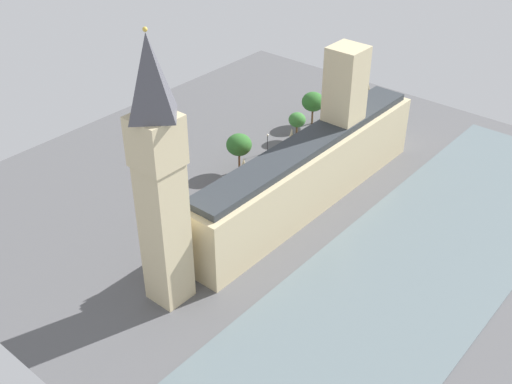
# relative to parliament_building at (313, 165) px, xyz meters

# --- Properties ---
(ground_plane) EXTENTS (144.86, 144.86, 0.00)m
(ground_plane) POSITION_rel_parliament_building_xyz_m (1.99, 1.80, -9.66)
(ground_plane) COLOR #565659
(river_thames) EXTENTS (36.57, 130.38, 0.25)m
(river_thames) POSITION_rel_parliament_building_xyz_m (-31.69, 1.80, -9.54)
(river_thames) COLOR slate
(river_thames) RESTS_ON ground
(parliament_building) EXTENTS (11.27, 74.86, 35.26)m
(parliament_building) POSITION_rel_parliament_building_xyz_m (0.00, 0.00, 0.00)
(parliament_building) COLOR #CCBA8E
(parliament_building) RESTS_ON ground
(clock_tower) EXTENTS (7.90, 7.90, 54.07)m
(clock_tower) POSITION_rel_parliament_building_xyz_m (1.02, 45.47, 18.30)
(clock_tower) COLOR #CCBA8E
(clock_tower) RESTS_ON ground
(car_white_opposite_hall) EXTENTS (2.14, 4.42, 1.74)m
(car_white_opposite_hall) POSITION_rel_parliament_building_xyz_m (13.09, -23.86, -8.78)
(car_white_opposite_hall) COLOR silver
(car_white_opposite_hall) RESTS_ON ground
(car_silver_trailing) EXTENTS (2.06, 4.15, 1.74)m
(car_silver_trailing) POSITION_rel_parliament_building_xyz_m (14.92, -13.65, -8.78)
(car_silver_trailing) COLOR #B7B7BC
(car_silver_trailing) RESTS_ON ground
(double_decker_bus_leading) EXTENTS (2.81, 10.54, 4.75)m
(double_decker_bus_leading) POSITION_rel_parliament_building_xyz_m (11.68, 0.12, -7.03)
(double_decker_bus_leading) COLOR red
(double_decker_bus_leading) RESTS_ON ground
(double_decker_bus_corner) EXTENTS (2.92, 10.57, 4.75)m
(double_decker_bus_corner) POSITION_rel_parliament_building_xyz_m (13.15, 16.57, -7.03)
(double_decker_bus_corner) COLOR red
(double_decker_bus_corner) RESTS_ON ground
(car_black_kerbside) EXTENTS (2.11, 4.55, 1.74)m
(car_black_kerbside) POSITION_rel_parliament_building_xyz_m (11.70, 28.92, -8.78)
(car_black_kerbside) COLOR black
(car_black_kerbside) RESTS_ON ground
(pedestrian_midblock) EXTENTS (0.61, 0.66, 1.56)m
(pedestrian_midblock) POSITION_rel_parliament_building_xyz_m (9.52, -21.44, -8.96)
(pedestrian_midblock) COLOR maroon
(pedestrian_midblock) RESTS_ON ground
(pedestrian_far_end) EXTENTS (0.71, 0.67, 1.69)m
(pedestrian_far_end) POSITION_rel_parliament_building_xyz_m (9.42, -27.01, -8.90)
(pedestrian_far_end) COLOR black
(pedestrian_far_end) RESTS_ON ground
(plane_tree_near_tower) EXTENTS (4.83, 4.83, 7.87)m
(plane_tree_near_tower) POSITION_rel_parliament_building_xyz_m (21.71, -22.98, -3.90)
(plane_tree_near_tower) COLOR brown
(plane_tree_near_tower) RESTS_ON ground
(plane_tree_by_river_gate) EXTENTS (6.59, 6.59, 9.88)m
(plane_tree_by_river_gate) POSITION_rel_parliament_building_xyz_m (23.75, -33.34, -2.62)
(plane_tree_by_river_gate) COLOR brown
(plane_tree_by_river_gate) RESTS_ON ground
(plane_tree_under_trees) EXTENTS (6.58, 6.58, 10.46)m
(plane_tree_under_trees) POSITION_rel_parliament_building_xyz_m (22.29, 0.94, -2.03)
(plane_tree_under_trees) COLOR brown
(plane_tree_under_trees) RESTS_ON ground
(street_lamp_slot_10) EXTENTS (0.56, 0.56, 5.95)m
(street_lamp_slot_10) POSITION_rel_parliament_building_xyz_m (22.57, 20.08, -5.48)
(street_lamp_slot_10) COLOR black
(street_lamp_slot_10) RESTS_ON ground
(street_lamp_slot_11) EXTENTS (0.56, 0.56, 5.73)m
(street_lamp_slot_11) POSITION_rel_parliament_building_xyz_m (22.71, -11.12, -5.61)
(street_lamp_slot_11) COLOR black
(street_lamp_slot_11) RESTS_ON ground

